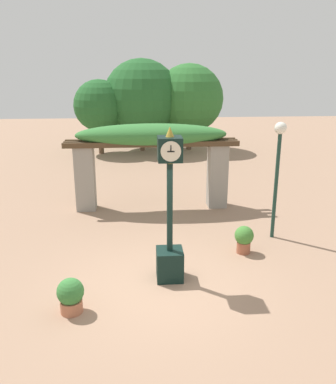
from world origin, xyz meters
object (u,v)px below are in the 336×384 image
potted_plant_near_left (244,238)px  lamp_post (278,157)px  potted_plant_near_right (71,295)px  pedestal_clock (170,222)px

potted_plant_near_left → lamp_post: bearing=41.7°
potted_plant_near_left → potted_plant_near_right: size_ratio=1.01×
lamp_post → potted_plant_near_left: bearing=-138.3°
pedestal_clock → potted_plant_near_right: pedestal_clock is taller
pedestal_clock → potted_plant_near_right: (-1.97, -1.16, -0.97)m
pedestal_clock → potted_plant_near_right: 2.48m
lamp_post → potted_plant_near_right: bearing=-146.9°
pedestal_clock → potted_plant_near_left: bearing=30.5°
potted_plant_near_right → lamp_post: size_ratio=0.22×
potted_plant_near_left → potted_plant_near_right: bearing=-149.5°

